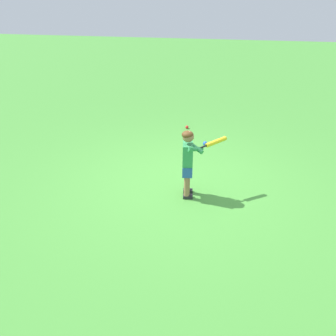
# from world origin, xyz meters

# --- Properties ---
(ground_plane) EXTENTS (40.00, 40.00, 0.00)m
(ground_plane) POSITION_xyz_m (0.00, 0.00, 0.00)
(ground_plane) COLOR #479338
(child_batter) EXTENTS (0.54, 0.66, 1.08)m
(child_batter) POSITION_xyz_m (-0.38, -0.17, 0.65)
(child_batter) COLOR #232328
(child_batter) RESTS_ON ground
(play_ball_far_left) EXTENTS (0.09, 0.09, 0.09)m
(play_ball_far_left) POSITION_xyz_m (1.63, -0.21, 0.04)
(play_ball_far_left) COLOR blue
(play_ball_far_left) RESTS_ON ground
(play_ball_center_lawn) EXTENTS (0.08, 0.08, 0.08)m
(play_ball_center_lawn) POSITION_xyz_m (2.54, 0.31, 0.04)
(play_ball_center_lawn) COLOR red
(play_ball_center_lawn) RESTS_ON ground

